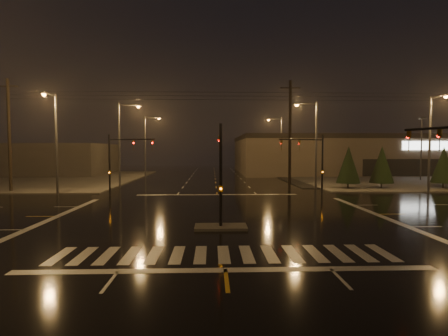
{
  "coord_description": "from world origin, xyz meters",
  "views": [
    {
      "loc": [
        -0.5,
        -23.86,
        4.52
      ],
      "look_at": [
        0.5,
        5.1,
        3.0
      ],
      "focal_mm": 28.0,
      "sensor_mm": 36.0,
      "label": 1
    }
  ],
  "objects": [
    {
      "name": "parking_lot",
      "position": [
        35.0,
        28.0,
        0.04
      ],
      "size": [
        50.0,
        24.0,
        0.08
      ],
      "primitive_type": "cube",
      "color": "black",
      "rests_on": "ground"
    },
    {
      "name": "sidewalk_ne",
      "position": [
        30.0,
        30.0,
        0.06
      ],
      "size": [
        36.0,
        36.0,
        0.12
      ],
      "primitive_type": "cube",
      "color": "#4C4944",
      "rests_on": "ground"
    },
    {
      "name": "streetlight_6",
      "position": [
        22.0,
        11.18,
        5.8
      ],
      "size": [
        0.32,
        2.77,
        10.0
      ],
      "color": "#38383A",
      "rests_on": "ground"
    },
    {
      "name": "signal_mast_ne",
      "position": [
        9.5,
        10.14,
        3.79
      ],
      "size": [
        4.84,
        1.86,
        6.0
      ],
      "color": "black",
      "rests_on": "ground"
    },
    {
      "name": "signal_mast_median",
      "position": [
        0.0,
        -3.07,
        3.75
      ],
      "size": [
        0.25,
        4.59,
        6.0
      ],
      "color": "black",
      "rests_on": "ground"
    },
    {
      "name": "streetlight_1",
      "position": [
        -11.18,
        18.0,
        5.8
      ],
      "size": [
        2.77,
        0.32,
        10.0
      ],
      "color": "#38383A",
      "rests_on": "ground"
    },
    {
      "name": "utility_pole_0",
      "position": [
        -22.0,
        14.0,
        6.13
      ],
      "size": [
        2.2,
        0.32,
        12.0
      ],
      "color": "black",
      "rests_on": "ground"
    },
    {
      "name": "streetlight_5",
      "position": [
        -16.0,
        11.18,
        5.8
      ],
      "size": [
        0.32,
        2.77,
        10.0
      ],
      "color": "#38383A",
      "rests_on": "ground"
    },
    {
      "name": "stop_bar_near",
      "position": [
        0.0,
        -11.0,
        0.01
      ],
      "size": [
        16.0,
        0.5,
        0.01
      ],
      "primitive_type": "cube",
      "color": "beige",
      "rests_on": "ground"
    },
    {
      "name": "crosswalk",
      "position": [
        0.0,
        -9.0,
        0.01
      ],
      "size": [
        15.0,
        2.6,
        0.01
      ],
      "primitive_type": "cube",
      "color": "beige",
      "rests_on": "ground"
    },
    {
      "name": "retail_building",
      "position": [
        35.0,
        45.99,
        3.84
      ],
      "size": [
        60.2,
        28.3,
        7.2
      ],
      "color": "brown",
      "rests_on": "ground"
    },
    {
      "name": "median_island",
      "position": [
        0.0,
        -4.0,
        0.07
      ],
      "size": [
        3.0,
        1.6,
        0.15
      ],
      "primitive_type": "cube",
      "color": "#4C4944",
      "rests_on": "ground"
    },
    {
      "name": "conifer_0",
      "position": [
        15.21,
        15.75,
        2.81
      ],
      "size": [
        2.7,
        2.7,
        4.91
      ],
      "color": "black",
      "rests_on": "ground"
    },
    {
      "name": "sidewalk_nw",
      "position": [
        -30.0,
        30.0,
        0.06
      ],
      "size": [
        36.0,
        36.0,
        0.12
      ],
      "primitive_type": "cube",
      "color": "#4C4944",
      "rests_on": "ground"
    },
    {
      "name": "streetlight_2",
      "position": [
        -11.18,
        34.0,
        5.8
      ],
      "size": [
        2.77,
        0.32,
        10.0
      ],
      "color": "#38383A",
      "rests_on": "ground"
    },
    {
      "name": "utility_pole_1",
      "position": [
        8.0,
        14.0,
        6.13
      ],
      "size": [
        2.2,
        0.32,
        12.0
      ],
      "color": "black",
      "rests_on": "ground"
    },
    {
      "name": "streetlight_4",
      "position": [
        11.18,
        36.0,
        5.8
      ],
      "size": [
        2.77,
        0.32,
        10.0
      ],
      "color": "#38383A",
      "rests_on": "ground"
    },
    {
      "name": "ground",
      "position": [
        0.0,
        0.0,
        0.0
      ],
      "size": [
        140.0,
        140.0,
        0.0
      ],
      "primitive_type": "plane",
      "color": "black",
      "rests_on": "ground"
    },
    {
      "name": "streetlight_3",
      "position": [
        11.18,
        16.0,
        5.8
      ],
      "size": [
        2.77,
        0.32,
        10.0
      ],
      "color": "#38383A",
      "rests_on": "ground"
    },
    {
      "name": "conifer_2",
      "position": [
        26.31,
        15.56,
        2.79
      ],
      "size": [
        2.68,
        2.68,
        4.89
      ],
      "color": "black",
      "rests_on": "ground"
    },
    {
      "name": "stop_bar_far",
      "position": [
        0.0,
        11.0,
        0.01
      ],
      "size": [
        16.0,
        0.5,
        0.01
      ],
      "primitive_type": "cube",
      "color": "beige",
      "rests_on": "ground"
    },
    {
      "name": "conifer_1",
      "position": [
        19.12,
        15.75,
        2.82
      ],
      "size": [
        2.71,
        2.71,
        4.94
      ],
      "color": "black",
      "rests_on": "ground"
    },
    {
      "name": "signal_mast_nw",
      "position": [
        -9.5,
        10.14,
        3.79
      ],
      "size": [
        4.84,
        1.86,
        6.0
      ],
      "color": "black",
      "rests_on": "ground"
    },
    {
      "name": "commercial_block",
      "position": [
        -35.0,
        42.0,
        2.8
      ],
      "size": [
        30.0,
        18.0,
        5.6
      ],
      "primitive_type": "cube",
      "color": "#393532",
      "rests_on": "ground"
    }
  ]
}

